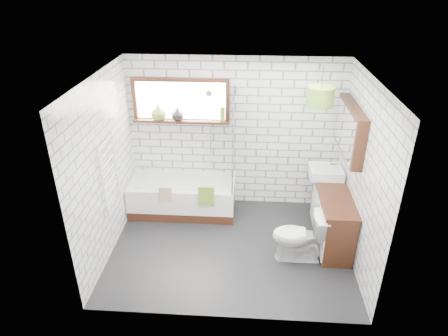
# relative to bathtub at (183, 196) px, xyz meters

# --- Properties ---
(floor) EXTENTS (3.40, 2.60, 0.01)m
(floor) POSITION_rel_bathtub_xyz_m (0.84, -0.92, -0.28)
(floor) COLOR black
(floor) RESTS_ON ground
(ceiling) EXTENTS (3.40, 2.60, 0.01)m
(ceiling) POSITION_rel_bathtub_xyz_m (0.84, -0.92, 2.23)
(ceiling) COLOR white
(ceiling) RESTS_ON ground
(wall_back) EXTENTS (3.40, 0.01, 2.50)m
(wall_back) POSITION_rel_bathtub_xyz_m (0.84, 0.38, 0.97)
(wall_back) COLOR white
(wall_back) RESTS_ON ground
(wall_front) EXTENTS (3.40, 0.01, 2.50)m
(wall_front) POSITION_rel_bathtub_xyz_m (0.84, -2.23, 0.97)
(wall_front) COLOR white
(wall_front) RESTS_ON ground
(wall_left) EXTENTS (0.01, 2.60, 2.50)m
(wall_left) POSITION_rel_bathtub_xyz_m (-0.87, -0.92, 0.97)
(wall_left) COLOR white
(wall_left) RESTS_ON ground
(wall_right) EXTENTS (0.01, 2.60, 2.50)m
(wall_right) POSITION_rel_bathtub_xyz_m (2.54, -0.92, 0.97)
(wall_right) COLOR white
(wall_right) RESTS_ON ground
(window) EXTENTS (1.52, 0.16, 0.68)m
(window) POSITION_rel_bathtub_xyz_m (-0.01, 0.34, 1.52)
(window) COLOR black
(window) RESTS_ON wall_back
(towel_radiator) EXTENTS (0.06, 0.52, 1.00)m
(towel_radiator) POSITION_rel_bathtub_xyz_m (-0.82, -0.92, 0.92)
(towel_radiator) COLOR white
(towel_radiator) RESTS_ON wall_left
(mirror_cabinet) EXTENTS (0.16, 1.20, 0.70)m
(mirror_cabinet) POSITION_rel_bathtub_xyz_m (2.46, -0.32, 1.37)
(mirror_cabinet) COLOR black
(mirror_cabinet) RESTS_ON wall_right
(shower_riser) EXTENTS (0.02, 0.02, 1.30)m
(shower_riser) POSITION_rel_bathtub_xyz_m (0.44, 0.34, 1.07)
(shower_riser) COLOR silver
(shower_riser) RESTS_ON wall_back
(bathtub) EXTENTS (1.70, 0.75, 0.55)m
(bathtub) POSITION_rel_bathtub_xyz_m (0.00, 0.00, 0.00)
(bathtub) COLOR white
(bathtub) RESTS_ON floor
(shower_screen) EXTENTS (0.02, 0.72, 1.50)m
(shower_screen) POSITION_rel_bathtub_xyz_m (0.83, 0.00, 1.03)
(shower_screen) COLOR white
(shower_screen) RESTS_ON bathtub
(towel_green) EXTENTS (0.24, 0.07, 0.33)m
(towel_green) POSITION_rel_bathtub_xyz_m (0.44, -0.38, 0.26)
(towel_green) COLOR olive
(towel_green) RESTS_ON bathtub
(towel_beige) EXTENTS (0.20, 0.05, 0.25)m
(towel_beige) POSITION_rel_bathtub_xyz_m (-0.20, -0.38, 0.26)
(towel_beige) COLOR tan
(towel_beige) RESTS_ON bathtub
(vanity) EXTENTS (0.45, 1.39, 0.79)m
(vanity) POSITION_rel_bathtub_xyz_m (2.31, -0.61, 0.12)
(vanity) COLOR black
(vanity) RESTS_ON floor
(basin) EXTENTS (0.49, 0.43, 0.14)m
(basin) POSITION_rel_bathtub_xyz_m (2.25, -0.11, 0.59)
(basin) COLOR white
(basin) RESTS_ON vanity
(tap) EXTENTS (0.04, 0.04, 0.17)m
(tap) POSITION_rel_bathtub_xyz_m (2.41, -0.11, 0.65)
(tap) COLOR silver
(tap) RESTS_ON vanity
(toilet) EXTENTS (0.42, 0.73, 0.74)m
(toilet) POSITION_rel_bathtub_xyz_m (1.79, -1.09, 0.09)
(toilet) COLOR white
(toilet) RESTS_ON floor
(vase_olive) EXTENTS (0.30, 0.30, 0.25)m
(vase_olive) POSITION_rel_bathtub_xyz_m (-0.37, 0.31, 1.33)
(vase_olive) COLOR olive
(vase_olive) RESTS_ON window
(vase_dark) EXTENTS (0.23, 0.23, 0.20)m
(vase_dark) POSITION_rel_bathtub_xyz_m (-0.07, 0.31, 1.31)
(vase_dark) COLOR black
(vase_dark) RESTS_ON window
(bottle) EXTENTS (0.09, 0.09, 0.22)m
(bottle) POSITION_rel_bathtub_xyz_m (0.64, 0.31, 1.32)
(bottle) COLOR olive
(bottle) RESTS_ON window
(pendant) EXTENTS (0.37, 0.37, 0.27)m
(pendant) POSITION_rel_bathtub_xyz_m (2.01, -0.26, 1.82)
(pendant) COLOR olive
(pendant) RESTS_ON ceiling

